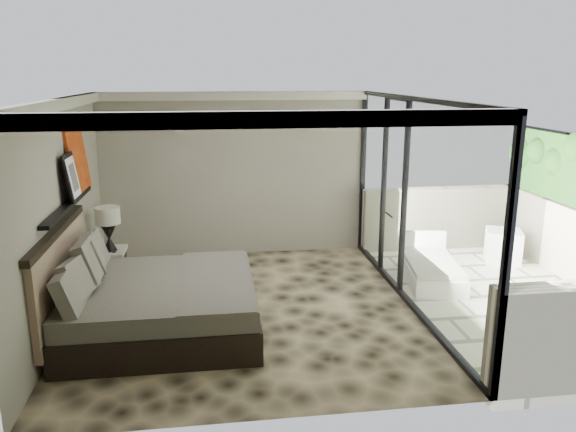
{
  "coord_description": "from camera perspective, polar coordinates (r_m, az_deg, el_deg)",
  "views": [
    {
      "loc": [
        -0.4,
        -7.01,
        3.1
      ],
      "look_at": [
        0.63,
        0.4,
        1.18
      ],
      "focal_mm": 35.0,
      "sensor_mm": 36.0,
      "label": 1
    }
  ],
  "objects": [
    {
      "name": "left_wall",
      "position": [
        7.45,
        -21.99,
        0.11
      ],
      "size": [
        0.02,
        5.0,
        2.8
      ],
      "primitive_type": "cube",
      "color": "gray",
      "rests_on": "floor"
    },
    {
      "name": "terrace_slab",
      "position": [
        8.74,
        21.3,
        -7.87
      ],
      "size": [
        3.0,
        5.0,
        0.12
      ],
      "primitive_type": "cube",
      "color": "beige",
      "rests_on": "ground"
    },
    {
      "name": "picture_ledge",
      "position": [
        7.51,
        -21.44,
        1.05
      ],
      "size": [
        0.12,
        2.2,
        0.05
      ],
      "primitive_type": "cube",
      "color": "black",
      "rests_on": "left_wall"
    },
    {
      "name": "bed",
      "position": [
        7.13,
        -13.51,
        -8.5
      ],
      "size": [
        2.33,
        2.26,
        1.29
      ],
      "color": "black",
      "rests_on": "floor"
    },
    {
      "name": "glass_wall",
      "position": [
        7.69,
        12.47,
        1.24
      ],
      "size": [
        0.08,
        5.0,
        2.8
      ],
      "primitive_type": "cube",
      "color": "white",
      "rests_on": "floor"
    },
    {
      "name": "abstract_canvas",
      "position": [
        8.17,
        -20.62,
        5.53
      ],
      "size": [
        0.13,
        0.9,
        0.9
      ],
      "primitive_type": "cube",
      "rotation": [
        0.0,
        -0.1,
        0.0
      ],
      "color": "#9D2B0D",
      "rests_on": "picture_ledge"
    },
    {
      "name": "ceiling",
      "position": [
        7.03,
        -4.75,
        11.79
      ],
      "size": [
        4.5,
        5.0,
        0.02
      ],
      "primitive_type": "cube",
      "color": "silver",
      "rests_on": "back_wall"
    },
    {
      "name": "lounger",
      "position": [
        8.91,
        14.26,
        -5.2
      ],
      "size": [
        0.98,
        1.61,
        0.59
      ],
      "rotation": [
        0.0,
        0.0,
        -0.16
      ],
      "color": "white",
      "rests_on": "terrace_slab"
    },
    {
      "name": "ottoman",
      "position": [
        10.1,
        21.01,
        -2.87
      ],
      "size": [
        0.72,
        0.72,
        0.55
      ],
      "primitive_type": "cube",
      "rotation": [
        0.0,
        0.0,
        -0.38
      ],
      "color": "white",
      "rests_on": "terrace_slab"
    },
    {
      "name": "back_wall",
      "position": [
        9.66,
        -5.43,
        4.16
      ],
      "size": [
        4.5,
        0.02,
        2.8
      ],
      "primitive_type": "cube",
      "color": "gray",
      "rests_on": "floor"
    },
    {
      "name": "floor",
      "position": [
        7.68,
        -4.31,
        -9.49
      ],
      "size": [
        5.0,
        5.0,
        0.0
      ],
      "primitive_type": "plane",
      "color": "black",
      "rests_on": "ground"
    },
    {
      "name": "nightstand",
      "position": [
        8.94,
        -17.76,
        -4.85
      ],
      "size": [
        0.54,
        0.54,
        0.52
      ],
      "primitive_type": "cube",
      "rotation": [
        0.0,
        0.0,
        -0.03
      ],
      "color": "black",
      "rests_on": "floor"
    },
    {
      "name": "framed_print",
      "position": [
        7.58,
        -21.11,
        3.71
      ],
      "size": [
        0.11,
        0.5,
        0.6
      ],
      "primitive_type": "cube",
      "rotation": [
        0.0,
        -0.14,
        0.0
      ],
      "color": "black",
      "rests_on": "picture_ledge"
    },
    {
      "name": "table_lamp",
      "position": [
        8.7,
        -17.82,
        -0.68
      ],
      "size": [
        0.36,
        0.36,
        0.67
      ],
      "color": "black",
      "rests_on": "nightstand"
    }
  ]
}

